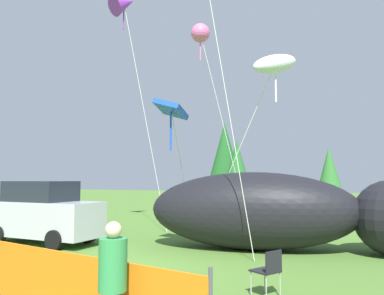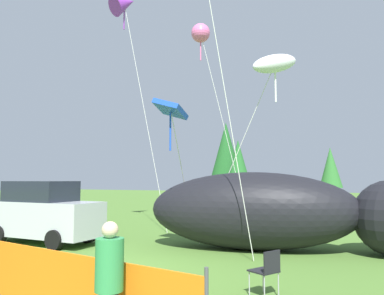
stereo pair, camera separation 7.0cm
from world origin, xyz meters
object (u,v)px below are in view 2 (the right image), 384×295
at_px(kite_purple_delta, 124,4).
at_px(kite_blue_box, 171,112).
at_px(kite_pink_octopus, 201,34).
at_px(parked_car, 44,213).
at_px(inflatable_cat, 276,214).
at_px(kite_white_ghost, 275,64).
at_px(spectator_in_black_shirt, 109,281).
at_px(folding_chair, 267,268).

bearing_deg(kite_purple_delta, kite_blue_box, -44.37).
bearing_deg(kite_pink_octopus, kite_blue_box, -79.31).
xyz_separation_m(parked_car, inflatable_cat, (7.89, 1.70, 0.08)).
xyz_separation_m(kite_pink_octopus, kite_blue_box, (0.99, -5.25, -4.59)).
relative_size(kite_purple_delta, kite_white_ghost, 1.72).
relative_size(parked_car, kite_blue_box, 0.91).
relative_size(kite_purple_delta, kite_blue_box, 2.43).
relative_size(parked_car, kite_purple_delta, 0.37).
height_order(kite_blue_box, kite_white_ghost, kite_white_ghost).
bearing_deg(kite_pink_octopus, parked_car, -126.97).
relative_size(spectator_in_black_shirt, kite_pink_octopus, 0.18).
bearing_deg(parked_car, kite_pink_octopus, 56.38).
bearing_deg(folding_chair, kite_pink_octopus, -30.31).
bearing_deg(kite_blue_box, spectator_in_black_shirt, -71.35).
bearing_deg(kite_pink_octopus, kite_white_ghost, -40.83).
bearing_deg(parked_car, kite_purple_delta, 91.24).
xyz_separation_m(kite_blue_box, kite_white_ghost, (2.94, 1.85, 1.71)).
height_order(parked_car, kite_blue_box, kite_blue_box).
relative_size(spectator_in_black_shirt, kite_blue_box, 0.36).
xyz_separation_m(parked_car, kite_blue_box, (4.96, 0.03, 3.29)).
bearing_deg(parked_car, kite_white_ghost, 16.74).
distance_m(inflatable_cat, kite_pink_octopus, 9.44).
relative_size(kite_purple_delta, kite_pink_octopus, 1.23).
distance_m(folding_chair, inflatable_cat, 4.83).
distance_m(parked_car, folding_chair, 9.05).
bearing_deg(spectator_in_black_shirt, inflatable_cat, 84.03).
bearing_deg(inflatable_cat, kite_pink_octopus, 130.10).
bearing_deg(kite_white_ghost, parked_car, -166.61).
distance_m(kite_purple_delta, kite_white_ghost, 9.50).
bearing_deg(kite_purple_delta, inflatable_cat, -21.36).
relative_size(folding_chair, kite_purple_delta, 0.08).
xyz_separation_m(kite_pink_octopus, kite_white_ghost, (3.93, -3.39, -2.89)).
height_order(inflatable_cat, kite_purple_delta, kite_purple_delta).
bearing_deg(inflatable_cat, parked_car, -175.35).
bearing_deg(folding_chair, spectator_in_black_shirt, 96.59).
xyz_separation_m(spectator_in_black_shirt, kite_pink_octopus, (-3.09, 11.48, 8.03)).
distance_m(folding_chair, spectator_in_black_shirt, 3.48).
distance_m(kite_blue_box, kite_white_ghost, 3.87).
height_order(folding_chair, kite_purple_delta, kite_purple_delta).
height_order(kite_purple_delta, kite_pink_octopus, kite_purple_delta).
relative_size(parked_car, kite_pink_octopus, 0.46).
xyz_separation_m(kite_purple_delta, kite_blue_box, (4.79, -4.68, -6.46)).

